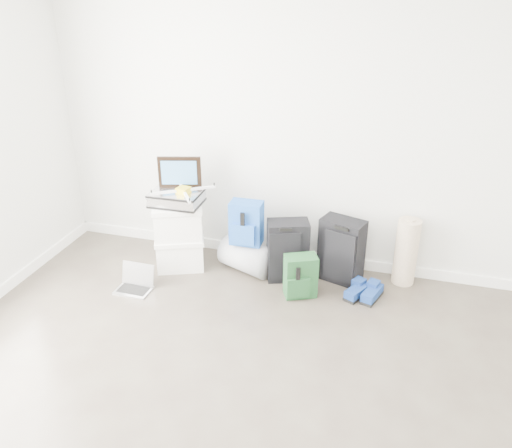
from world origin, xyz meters
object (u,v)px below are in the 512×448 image
(briefcase, at_px, (177,198))
(large_suitcase, at_px, (287,251))
(boxes_stack, at_px, (179,235))
(laptop, at_px, (135,283))
(carry_on, at_px, (341,251))
(duffel_bag, at_px, (247,256))

(briefcase, bearing_deg, large_suitcase, 2.24)
(boxes_stack, relative_size, laptop, 2.07)
(briefcase, height_order, carry_on, briefcase)
(boxes_stack, xyz_separation_m, large_suitcase, (1.03, 0.06, -0.04))
(large_suitcase, height_order, carry_on, carry_on)
(duffel_bag, bearing_deg, laptop, -123.11)
(laptop, bearing_deg, large_suitcase, 24.88)
(duffel_bag, bearing_deg, boxes_stack, -149.29)
(duffel_bag, xyz_separation_m, carry_on, (0.86, 0.08, 0.15))
(large_suitcase, relative_size, laptop, 1.83)
(briefcase, bearing_deg, boxes_stack, 88.98)
(boxes_stack, xyz_separation_m, carry_on, (1.49, 0.17, -0.02))
(duffel_bag, bearing_deg, large_suitcase, 18.36)
(carry_on, bearing_deg, large_suitcase, -148.92)
(large_suitcase, bearing_deg, carry_on, -6.80)
(large_suitcase, bearing_deg, briefcase, 163.07)
(laptop, bearing_deg, carry_on, 22.16)
(carry_on, bearing_deg, briefcase, -155.83)
(briefcase, height_order, duffel_bag, briefcase)
(duffel_bag, bearing_deg, carry_on, 28.22)
(boxes_stack, relative_size, briefcase, 1.44)
(carry_on, bearing_deg, boxes_stack, -155.83)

